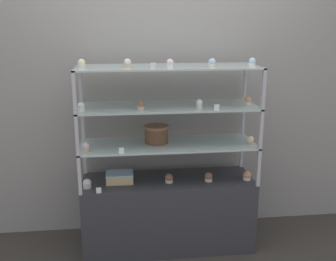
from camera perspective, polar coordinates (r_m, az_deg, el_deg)
ground_plane at (r=3.34m, az=0.00°, el=-16.14°), size 20.00×20.00×0.00m
back_wall at (r=3.24m, az=-0.78°, el=7.48°), size 8.00×0.05×2.60m
display_base at (r=3.20m, az=0.00°, el=-11.80°), size 1.32×0.44×0.57m
display_riser_lower at (r=2.99m, az=0.00°, el=-2.23°), size 1.32×0.44×0.29m
display_riser_middle at (r=2.91m, az=0.00°, el=3.26°), size 1.32×0.44×0.29m
display_riser_upper at (r=2.87m, az=0.00°, el=8.97°), size 1.32×0.44×0.29m
layer_cake_centerpiece at (r=2.99m, az=-1.68°, el=-0.51°), size 0.18×0.18×0.13m
sheet_cake_frosted at (r=3.04m, az=-7.03°, el=-6.74°), size 0.21×0.15×0.07m
cupcake_0 at (r=2.97m, az=-11.66°, el=-7.58°), size 0.06×0.06×0.07m
cupcake_1 at (r=3.01m, az=0.12°, el=-6.96°), size 0.06×0.06×0.07m
cupcake_2 at (r=3.05m, az=5.90°, el=-6.74°), size 0.06×0.06×0.07m
cupcake_3 at (r=3.12m, az=11.37°, el=-6.45°), size 0.06×0.06×0.07m
price_tag_0 at (r=2.87m, az=-10.02°, el=-8.56°), size 0.04×0.00×0.04m
cupcake_4 at (r=2.87m, az=-11.81°, el=-2.32°), size 0.05×0.05×0.06m
cupcake_5 at (r=3.03m, az=11.86°, el=-1.38°), size 0.05×0.05×0.06m
price_tag_1 at (r=2.76m, az=-6.78°, el=-2.92°), size 0.04×0.00×0.04m
cupcake_6 at (r=2.78m, az=-12.50°, el=3.36°), size 0.05×0.05×0.07m
cupcake_7 at (r=2.77m, az=-3.93°, el=3.64°), size 0.05×0.05×0.07m
cupcake_8 at (r=2.83m, az=4.58°, el=3.87°), size 0.05×0.05×0.07m
cupcake_9 at (r=2.99m, az=11.51°, el=4.24°), size 0.05×0.05×0.07m
price_tag_2 at (r=2.77m, az=7.09°, el=3.35°), size 0.04×0.00×0.04m
cupcake_10 at (r=2.81m, az=-12.44°, el=9.47°), size 0.05×0.05×0.06m
cupcake_11 at (r=2.78m, az=-5.90°, el=9.68°), size 0.05×0.05×0.06m
cupcake_12 at (r=2.75m, az=0.24°, el=9.69°), size 0.05×0.05×0.06m
cupcake_13 at (r=2.81m, az=6.42°, el=9.73°), size 0.05×0.05×0.06m
cupcake_14 at (r=2.90m, az=12.12°, el=9.66°), size 0.05×0.05×0.06m
price_tag_3 at (r=2.65m, az=-2.19°, el=9.32°), size 0.04×0.00×0.04m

